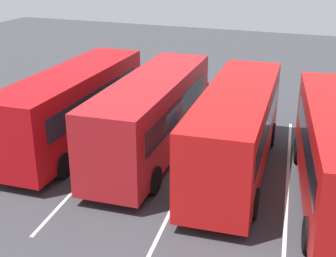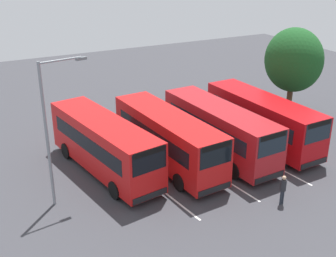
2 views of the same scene
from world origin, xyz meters
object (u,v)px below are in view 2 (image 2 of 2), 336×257
bus_far_right (262,119)px  bus_far_left (104,144)px  pedestrian (283,188)px  bus_center_left (168,138)px  street_lamp (50,125)px  bus_center_right (219,129)px  depot_tree (294,60)px

bus_far_right → bus_far_left: bearing=-98.5°
bus_far_right → pedestrian: 7.78m
bus_far_left → bus_center_left: size_ratio=1.01×
bus_far_left → street_lamp: street_lamp is taller
street_lamp → bus_far_right: bearing=-5.0°
pedestrian → bus_center_left: bearing=10.1°
bus_far_left → pedestrian: (7.80, 7.09, -0.84)m
bus_center_right → pedestrian: (6.54, -0.29, -0.84)m
bus_center_right → depot_tree: (-3.16, 8.74, 2.87)m
bus_center_right → street_lamp: street_lamp is taller
bus_far_right → street_lamp: bearing=-88.5°
pedestrian → bus_far_left: bearing=26.8°
bus_center_left → street_lamp: 7.82m
bus_center_right → pedestrian: 6.60m
bus_center_left → bus_far_left: bearing=-108.4°
bus_far_right → street_lamp: street_lamp is taller
depot_tree → street_lamp: bearing=-78.2°
bus_far_right → depot_tree: (-3.02, 5.13, 2.87)m
bus_center_left → bus_center_right: bearing=80.4°
pedestrian → street_lamp: street_lamp is taller
bus_center_left → bus_center_right: 3.59m
bus_far_right → depot_tree: size_ratio=1.36×
street_lamp → bus_far_left: bearing=23.1°
bus_center_right → bus_far_right: same height
bus_far_right → pedestrian: size_ratio=5.76×
bus_far_left → bus_center_right: 7.48m
street_lamp → bus_center_left: bearing=0.5°
bus_far_left → depot_tree: 16.48m
pedestrian → bus_far_right: bearing=-45.8°
bus_center_right → bus_far_right: size_ratio=1.00×
depot_tree → pedestrian: bearing=-43.0°
bus_center_right → street_lamp: bearing=-88.8°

